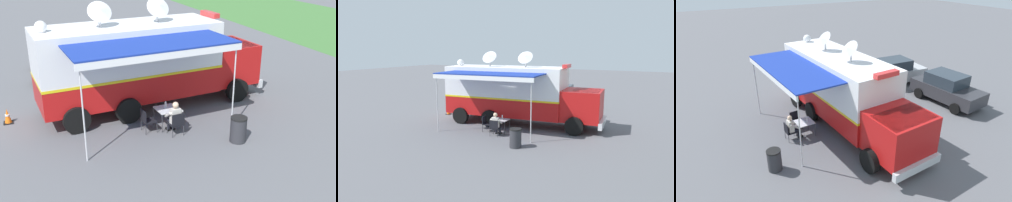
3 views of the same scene
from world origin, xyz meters
The scene contains 12 objects.
ground_plane centered at (0.00, 0.00, 0.00)m, with size 100.00×100.00×0.00m, color #5B5B60.
lot_stripe centered at (-3.00, 0.45, 0.00)m, with size 0.12×4.80×0.01m, color silver.
command_truck centered at (-0.03, 0.75, 1.95)m, with size 5.50×9.67×4.53m.
folding_table centered at (2.15, 0.80, 0.67)m, with size 0.87×0.87×0.73m.
water_bottle centered at (2.00, 0.81, 0.83)m, with size 0.07×0.07×0.22m.
folding_chair_at_table centered at (2.95, 0.87, 0.51)m, with size 0.52×0.52×0.87m.
folding_chair_beside_table centered at (2.31, -0.05, 0.51)m, with size 0.52×0.52×0.87m.
seated_responder centered at (2.76, 0.85, 0.65)m, with size 0.69×0.58×1.25m.
trash_bin centered at (4.13, 2.67, 0.46)m, with size 0.57×0.57×0.91m.
traffic_cone centered at (-0.31, -4.75, 0.28)m, with size 0.36×0.36×0.58m.
car_behind_truck centered at (-6.69, 1.25, 0.88)m, with size 2.37×4.37×1.76m.
car_far_corner centered at (-5.75, -2.58, 0.88)m, with size 4.27×2.15×1.76m.
Camera 2 is at (16.78, 8.86, 4.64)m, focal length 33.27 mm.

